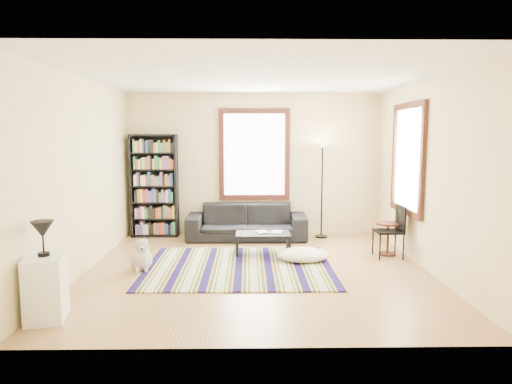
{
  "coord_description": "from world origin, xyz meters",
  "views": [
    {
      "loc": [
        -0.12,
        -6.55,
        1.98
      ],
      "look_at": [
        0.0,
        0.5,
        1.1
      ],
      "focal_mm": 32.0,
      "sensor_mm": 36.0,
      "label": 1
    }
  ],
  "objects_px": {
    "sofa": "(247,222)",
    "dog": "(141,254)",
    "floor_cushion": "(303,255)",
    "side_table": "(388,239)",
    "coffee_table": "(263,244)",
    "floor_lamp": "(322,190)",
    "folding_chair": "(388,231)",
    "bookshelf": "(154,186)",
    "white_cabinet": "(46,288)"
  },
  "relations": [
    {
      "from": "sofa",
      "to": "dog",
      "type": "height_order",
      "value": "sofa"
    },
    {
      "from": "bookshelf",
      "to": "white_cabinet",
      "type": "bearing_deg",
      "value": -94.82
    },
    {
      "from": "sofa",
      "to": "white_cabinet",
      "type": "bearing_deg",
      "value": -118.85
    },
    {
      "from": "floor_cushion",
      "to": "white_cabinet",
      "type": "distance_m",
      "value": 3.79
    },
    {
      "from": "sofa",
      "to": "white_cabinet",
      "type": "distance_m",
      "value": 4.39
    },
    {
      "from": "folding_chair",
      "to": "dog",
      "type": "height_order",
      "value": "folding_chair"
    },
    {
      "from": "sofa",
      "to": "folding_chair",
      "type": "distance_m",
      "value": 2.69
    },
    {
      "from": "floor_lamp",
      "to": "side_table",
      "type": "height_order",
      "value": "floor_lamp"
    },
    {
      "from": "coffee_table",
      "to": "floor_cushion",
      "type": "relative_size",
      "value": 1.09
    },
    {
      "from": "folding_chair",
      "to": "dog",
      "type": "distance_m",
      "value": 3.91
    },
    {
      "from": "folding_chair",
      "to": "floor_lamp",
      "type": "bearing_deg",
      "value": 117.25
    },
    {
      "from": "bookshelf",
      "to": "side_table",
      "type": "xyz_separation_m",
      "value": [
        4.15,
        -1.49,
        -0.73
      ]
    },
    {
      "from": "coffee_table",
      "to": "floor_cushion",
      "type": "bearing_deg",
      "value": -35.04
    },
    {
      "from": "white_cabinet",
      "to": "dog",
      "type": "distance_m",
      "value": 1.88
    },
    {
      "from": "coffee_table",
      "to": "floor_cushion",
      "type": "height_order",
      "value": "coffee_table"
    },
    {
      "from": "bookshelf",
      "to": "side_table",
      "type": "height_order",
      "value": "bookshelf"
    },
    {
      "from": "folding_chair",
      "to": "sofa",
      "type": "bearing_deg",
      "value": 146.41
    },
    {
      "from": "bookshelf",
      "to": "white_cabinet",
      "type": "height_order",
      "value": "bookshelf"
    },
    {
      "from": "side_table",
      "to": "folding_chair",
      "type": "height_order",
      "value": "folding_chair"
    },
    {
      "from": "side_table",
      "to": "bookshelf",
      "type": "bearing_deg",
      "value": 160.31
    },
    {
      "from": "floor_lamp",
      "to": "white_cabinet",
      "type": "relative_size",
      "value": 2.66
    },
    {
      "from": "sofa",
      "to": "floor_cushion",
      "type": "bearing_deg",
      "value": -60.2
    },
    {
      "from": "coffee_table",
      "to": "dog",
      "type": "xyz_separation_m",
      "value": [
        -1.82,
        -0.89,
        0.07
      ]
    },
    {
      "from": "side_table",
      "to": "floor_lamp",
      "type": "bearing_deg",
      "value": 124.39
    },
    {
      "from": "floor_lamp",
      "to": "dog",
      "type": "relative_size",
      "value": 3.66
    },
    {
      "from": "sofa",
      "to": "bookshelf",
      "type": "bearing_deg",
      "value": 171.91
    },
    {
      "from": "coffee_table",
      "to": "white_cabinet",
      "type": "relative_size",
      "value": 1.29
    },
    {
      "from": "floor_cushion",
      "to": "side_table",
      "type": "height_order",
      "value": "side_table"
    },
    {
      "from": "coffee_table",
      "to": "bookshelf",
      "type": "bearing_deg",
      "value": 145.56
    },
    {
      "from": "bookshelf",
      "to": "dog",
      "type": "relative_size",
      "value": 3.94
    },
    {
      "from": "sofa",
      "to": "bookshelf",
      "type": "relative_size",
      "value": 1.13
    },
    {
      "from": "side_table",
      "to": "folding_chair",
      "type": "distance_m",
      "value": 0.24
    },
    {
      "from": "floor_lamp",
      "to": "white_cabinet",
      "type": "distance_m",
      "value": 5.36
    },
    {
      "from": "bookshelf",
      "to": "dog",
      "type": "bearing_deg",
      "value": -83.74
    },
    {
      "from": "coffee_table",
      "to": "dog",
      "type": "distance_m",
      "value": 2.03
    },
    {
      "from": "sofa",
      "to": "dog",
      "type": "relative_size",
      "value": 4.46
    },
    {
      "from": "white_cabinet",
      "to": "sofa",
      "type": "bearing_deg",
      "value": 48.96
    },
    {
      "from": "floor_cushion",
      "to": "side_table",
      "type": "bearing_deg",
      "value": 14.28
    },
    {
      "from": "folding_chair",
      "to": "bookshelf",
      "type": "bearing_deg",
      "value": 155.47
    },
    {
      "from": "bookshelf",
      "to": "folding_chair",
      "type": "distance_m",
      "value": 4.46
    },
    {
      "from": "coffee_table",
      "to": "side_table",
      "type": "relative_size",
      "value": 1.67
    },
    {
      "from": "floor_lamp",
      "to": "folding_chair",
      "type": "xyz_separation_m",
      "value": [
        0.85,
        -1.48,
        -0.5
      ]
    },
    {
      "from": "floor_cushion",
      "to": "dog",
      "type": "bearing_deg",
      "value": -169.38
    },
    {
      "from": "floor_cushion",
      "to": "side_table",
      "type": "distance_m",
      "value": 1.52
    },
    {
      "from": "side_table",
      "to": "white_cabinet",
      "type": "bearing_deg",
      "value": -149.86
    },
    {
      "from": "side_table",
      "to": "dog",
      "type": "xyz_separation_m",
      "value": [
        -3.9,
        -0.83,
        -0.02
      ]
    },
    {
      "from": "folding_chair",
      "to": "white_cabinet",
      "type": "distance_m",
      "value": 5.08
    },
    {
      "from": "bookshelf",
      "to": "folding_chair",
      "type": "height_order",
      "value": "bookshelf"
    },
    {
      "from": "coffee_table",
      "to": "sofa",
      "type": "bearing_deg",
      "value": 103.34
    },
    {
      "from": "side_table",
      "to": "dog",
      "type": "distance_m",
      "value": 3.99
    }
  ]
}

